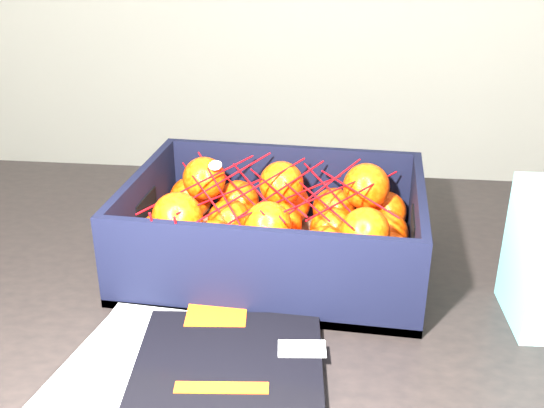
# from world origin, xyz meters

# --- Properties ---
(table) EXTENTS (1.24, 0.87, 0.75)m
(table) POSITION_xyz_m (0.16, -0.20, 0.65)
(table) COLOR black
(table) RESTS_ON ground
(magazine_stack) EXTENTS (0.34, 0.32, 0.02)m
(magazine_stack) POSITION_xyz_m (0.14, -0.46, 0.76)
(magazine_stack) COLOR silver
(magazine_stack) RESTS_ON table
(produce_crate) EXTENTS (0.41, 0.31, 0.13)m
(produce_crate) POSITION_xyz_m (0.21, -0.16, 0.79)
(produce_crate) COLOR brown
(produce_crate) RESTS_ON table
(clementine_heap) EXTENTS (0.39, 0.29, 0.12)m
(clementine_heap) POSITION_xyz_m (0.20, -0.16, 0.81)
(clementine_heap) COLOR #E93804
(clementine_heap) RESTS_ON produce_crate
(mesh_net) EXTENTS (0.34, 0.27, 0.09)m
(mesh_net) POSITION_xyz_m (0.20, -0.16, 0.87)
(mesh_net) COLOR #B8060C
(mesh_net) RESTS_ON clementine_heap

